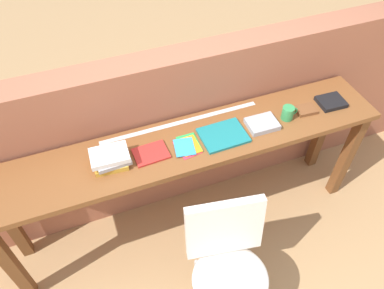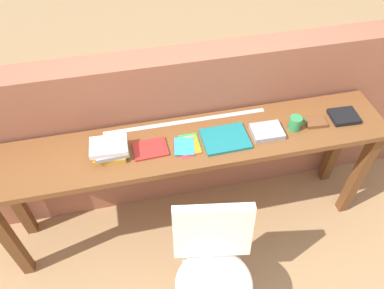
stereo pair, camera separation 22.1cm
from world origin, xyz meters
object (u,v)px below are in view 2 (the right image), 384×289
Objects in this scene: leather_journal_brown at (315,122)px; book_open_centre at (225,139)px; magazine_cycling at (150,149)px; mug at (296,123)px; book_repair_rightmost at (344,116)px; pamphlet_pile_colourful at (188,146)px; book_stack_leftmost at (110,150)px; chair_white_moulded at (213,266)px.

book_open_centre is at bearing -173.46° from leather_journal_brown.
leather_journal_brown reaches higher than magazine_cycling.
book_repair_rightmost is (0.35, 0.02, -0.03)m from mug.
magazine_cycling is 1.25m from book_repair_rightmost.
leather_journal_brown is at bearing 1.55° from pamphlet_pile_colourful.
book_open_centre is 2.51× the size of mug.
leather_journal_brown is at bearing -0.21° from book_stack_leftmost.
chair_white_moulded is 0.99m from mug.
book_open_centre is at bearing -175.61° from book_repair_rightmost.
magazine_cycling is 0.22m from pamphlet_pile_colourful.
book_open_centre is at bearing -1.99° from book_stack_leftmost.
pamphlet_pile_colourful is 0.83m from leather_journal_brown.
chair_white_moulded is at bearing -110.73° from book_open_centre.
leather_journal_brown reaches higher than chair_white_moulded.
pamphlet_pile_colourful is 1.44× the size of leather_journal_brown.
book_stack_leftmost is 1.28m from leather_journal_brown.
chair_white_moulded is at bearing -145.35° from book_repair_rightmost.
book_repair_rightmost is at bearing 0.52° from book_open_centre.
mug is at bearing -0.69° from book_open_centre.
book_repair_rightmost is (1.03, 0.03, 0.01)m from pamphlet_pile_colourful.
magazine_cycling is 0.46m from book_open_centre.
magazine_cycling is 1.06× the size of pamphlet_pile_colourful.
pamphlet_pile_colourful is at bearing -173.76° from leather_journal_brown.
book_stack_leftmost is 1.69× the size of leather_journal_brown.
book_stack_leftmost reaches higher than chair_white_moulded.
book_open_centre is at bearing 70.48° from chair_white_moulded.
book_stack_leftmost is at bearing -175.51° from leather_journal_brown.
book_stack_leftmost is 2.00× the size of mug.
book_open_centre is at bearing 0.78° from pamphlet_pile_colourful.
mug is (1.13, -0.02, -0.00)m from book_stack_leftmost.
magazine_cycling is 0.72× the size of book_open_centre.
book_open_centre reaches higher than chair_white_moulded.
book_stack_leftmost is 0.80× the size of book_open_centre.
mug is (0.66, 0.61, 0.40)m from chair_white_moulded.
book_stack_leftmost is at bearing 175.80° from magazine_cycling.
leather_journal_brown is (0.81, 0.63, 0.37)m from chair_white_moulded.
magazine_cycling is at bearing -175.18° from leather_journal_brown.
book_repair_rightmost is (0.79, 0.02, 0.01)m from book_open_centre.
mug is 0.35m from book_repair_rightmost.
book_repair_rightmost is at bearing 6.08° from leather_journal_brown.
mug is 0.64× the size of book_repair_rightmost.
chair_white_moulded is at bearing -137.38° from mug.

